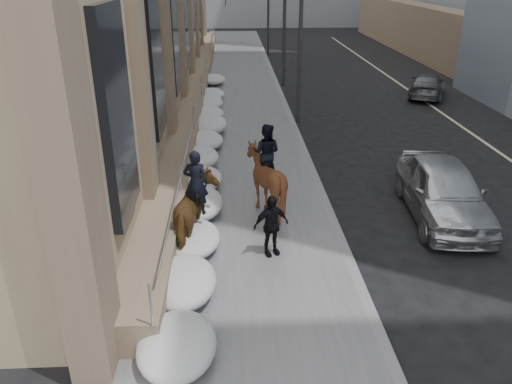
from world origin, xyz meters
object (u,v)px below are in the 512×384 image
pedestrian (271,225)px  car_silver (443,190)px  car_grey (427,85)px  mounted_horse_left (196,210)px  mounted_horse_right (265,176)px

pedestrian → car_silver: 5.66m
pedestrian → car_grey: size_ratio=0.36×
pedestrian → car_grey: 19.90m
car_grey → car_silver: bearing=95.2°
car_grey → pedestrian: bearing=82.6°
mounted_horse_left → car_grey: bearing=-120.1°
car_silver → car_grey: car_silver is taller
mounted_horse_left → mounted_horse_right: bearing=-128.5°
mounted_horse_left → mounted_horse_right: size_ratio=0.97×
mounted_horse_left → mounted_horse_right: 2.74m
pedestrian → mounted_horse_right: bearing=68.1°
pedestrian → mounted_horse_left: bearing=142.0°
mounted_horse_right → mounted_horse_left: bearing=62.9°
mounted_horse_left → pedestrian: size_ratio=1.58×
car_silver → car_grey: size_ratio=1.11×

